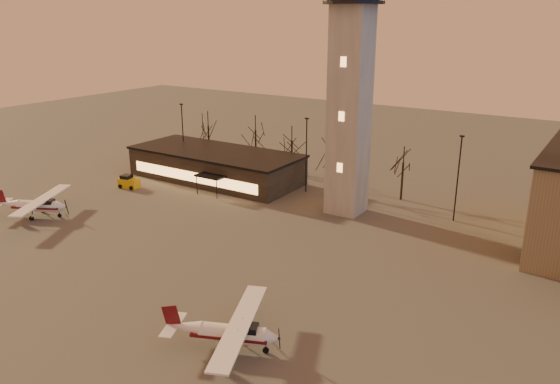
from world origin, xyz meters
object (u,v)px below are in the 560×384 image
object	(u,v)px
control_tower	(351,76)
service_cart	(129,183)
terminal	(216,165)
cessna_front	(235,337)
cessna_rear	(40,208)

from	to	relation	value
control_tower	service_cart	size ratio (longest dim) A/B	10.83
terminal	service_cart	xyz separation A→B (m)	(-7.65, -9.72, -1.48)
cessna_front	service_cart	size ratio (longest dim) A/B	3.69
terminal	cessna_front	xyz separation A→B (m)	(28.40, -32.46, -1.08)
terminal	cessna_rear	size ratio (longest dim) A/B	2.29
cessna_front	service_cart	xyz separation A→B (m)	(-36.05, 22.74, -0.40)
service_cart	control_tower	bearing A→B (deg)	4.82
cessna_front	cessna_rear	size ratio (longest dim) A/B	1.00
control_tower	cessna_rear	world-z (taller)	control_tower
cessna_rear	cessna_front	bearing A→B (deg)	-41.69
control_tower	service_cart	world-z (taller)	control_tower
terminal	service_cart	size ratio (longest dim) A/B	8.44
control_tower	terminal	xyz separation A→B (m)	(-21.99, 1.98, -14.17)
cessna_rear	control_tower	bearing A→B (deg)	8.36
control_tower	terminal	distance (m)	26.24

